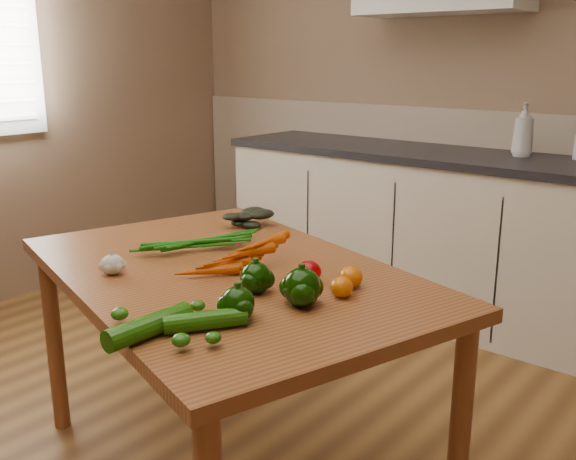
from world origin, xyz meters
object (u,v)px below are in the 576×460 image
(tomato_c, at_px, (342,287))
(zucchini_a, at_px, (205,321))
(carrot_bunch, at_px, (228,253))
(pepper_b, at_px, (302,287))
(zucchini_b, at_px, (149,326))
(tomato_b, at_px, (351,277))
(tomato_a, at_px, (309,272))
(leafy_greens, at_px, (247,214))
(pepper_a, at_px, (256,278))
(garlic_bulb, at_px, (112,264))
(table, at_px, (225,293))
(pepper_c, at_px, (238,304))
(soap_bottle_a, at_px, (524,130))

(tomato_c, bearing_deg, zucchini_a, -108.38)
(carrot_bunch, xyz_separation_m, tomato_c, (0.45, -0.01, -0.01))
(pepper_b, xyz_separation_m, tomato_c, (0.05, 0.12, -0.02))
(zucchini_a, xyz_separation_m, zucchini_b, (-0.07, -0.11, 0.00))
(zucchini_b, bearing_deg, tomato_b, 72.93)
(carrot_bunch, relative_size, tomato_a, 3.59)
(leafy_greens, bearing_deg, zucchini_a, -53.10)
(carrot_bunch, bearing_deg, tomato_a, 20.78)
(pepper_a, bearing_deg, garlic_bulb, -160.37)
(table, height_order, leafy_greens, leafy_greens)
(tomato_c, xyz_separation_m, zucchini_b, (-0.20, -0.50, -0.00))
(table, xyz_separation_m, carrot_bunch, (-0.02, 0.04, 0.12))
(pepper_c, height_order, tomato_b, pepper_c)
(soap_bottle_a, distance_m, tomato_c, 1.87)
(soap_bottle_a, height_order, carrot_bunch, soap_bottle_a)
(soap_bottle_a, relative_size, pepper_a, 3.05)
(leafy_greens, height_order, pepper_a, leafy_greens)
(soap_bottle_a, distance_m, leafy_greens, 1.56)
(pepper_c, xyz_separation_m, tomato_c, (0.11, 0.29, -0.01))
(tomato_b, bearing_deg, leafy_greens, 155.59)
(tomato_a, height_order, zucchini_a, tomato_a)
(tomato_c, height_order, zucchini_a, tomato_c)
(pepper_a, height_order, tomato_c, pepper_a)
(pepper_b, relative_size, tomato_c, 1.61)
(table, height_order, tomato_c, tomato_c)
(tomato_b, height_order, tomato_c, tomato_b)
(carrot_bunch, height_order, tomato_c, carrot_bunch)
(table, xyz_separation_m, tomato_b, (0.40, 0.11, 0.11))
(leafy_greens, height_order, tomato_a, leafy_greens)
(tomato_b, bearing_deg, pepper_a, -132.16)
(pepper_a, height_order, pepper_b, pepper_b)
(carrot_bunch, distance_m, pepper_a, 0.28)
(tomato_c, bearing_deg, leafy_greens, 151.22)
(tomato_b, bearing_deg, tomato_c, -73.80)
(table, distance_m, tomato_a, 0.31)
(pepper_b, xyz_separation_m, tomato_a, (-0.09, 0.15, -0.02))
(tomato_c, bearing_deg, tomato_b, 106.20)
(pepper_b, distance_m, tomato_c, 0.13)
(tomato_a, relative_size, tomato_c, 1.14)
(soap_bottle_a, xyz_separation_m, tomato_a, (0.05, -1.81, -0.25))
(tomato_b, relative_size, tomato_c, 1.08)
(pepper_b, height_order, zucchini_a, pepper_b)
(pepper_c, relative_size, zucchini_b, 0.37)
(pepper_a, bearing_deg, zucchini_b, -89.30)
(leafy_greens, height_order, garlic_bulb, leafy_greens)
(pepper_b, bearing_deg, zucchini_b, -111.90)
(tomato_a, height_order, tomato_b, tomato_a)
(tomato_a, bearing_deg, pepper_c, -84.85)
(leafy_greens, distance_m, tomato_a, 0.68)
(garlic_bulb, bearing_deg, soap_bottle_a, 77.95)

